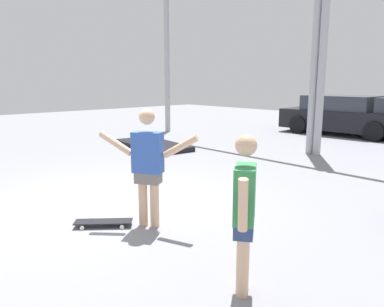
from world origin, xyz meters
name	(u,v)px	position (x,y,z in m)	size (l,w,h in m)	color
ground_plane	(108,205)	(0.00, 0.00, 0.00)	(36.00, 36.00, 0.00)	gray
skateboarder	(148,163)	(1.14, -0.02, 0.88)	(1.22, 0.80, 1.58)	#DBAD89
skateboard	(103,222)	(0.74, -0.49, 0.06)	(0.65, 0.72, 0.08)	black
manual_pad	(152,145)	(-3.70, 3.63, 0.07)	(2.58, 1.23, 0.14)	black
canopy_support_left	(228,34)	(-3.14, 6.23, 3.37)	(6.27, 0.20, 5.36)	#A5A8AD
parked_car_black	(344,116)	(-1.20, 10.40, 0.68)	(4.43, 2.14, 1.40)	black
bystander	(244,208)	(3.03, -0.34, 0.81)	(0.45, 0.58, 1.48)	#DBAD89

